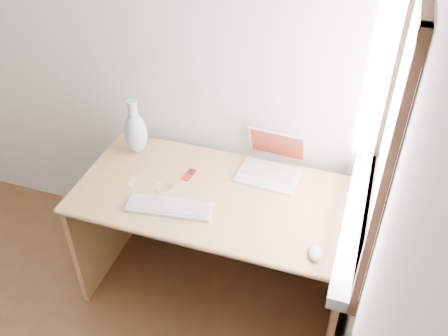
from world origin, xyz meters
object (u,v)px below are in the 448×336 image
(external_keyboard, at_px, (169,207))
(laptop, at_px, (270,165))
(desk, at_px, (221,213))
(vase, at_px, (135,132))

(external_keyboard, bearing_deg, laptop, 39.25)
(laptop, relative_size, external_keyboard, 0.75)
(desk, xyz_separation_m, vase, (-0.51, 0.12, 0.33))
(vase, bearing_deg, laptop, 3.90)
(laptop, distance_m, vase, 0.72)
(desk, height_order, laptop, laptop)
(external_keyboard, relative_size, vase, 1.32)
(desk, height_order, vase, vase)
(desk, xyz_separation_m, laptop, (0.21, 0.16, 0.25))
(laptop, xyz_separation_m, vase, (-0.72, -0.05, 0.08))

